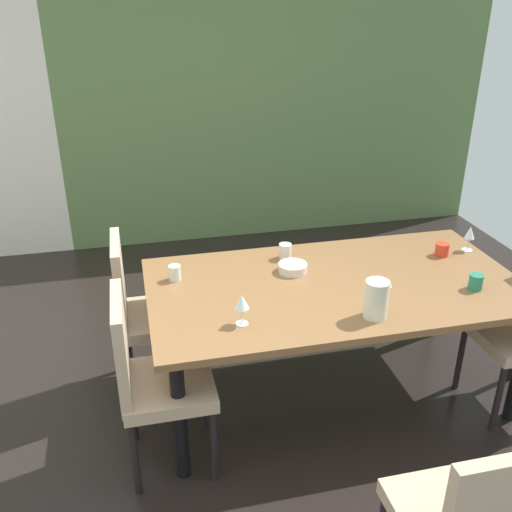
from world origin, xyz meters
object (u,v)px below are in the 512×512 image
(chair_left_near, at_px, (150,374))
(cup_south, at_px, (285,251))
(dining_table, at_px, (335,294))
(serving_bowl_near_shelf, at_px, (293,268))
(cup_corner, at_px, (442,249))
(wine_glass_near_window, at_px, (242,303))
(cup_east, at_px, (476,282))
(cup_front, at_px, (175,273))
(pitcher_center, at_px, (376,299))
(wine_glass_west, at_px, (470,234))
(chair_left_far, at_px, (143,307))

(chair_left_near, bearing_deg, cup_south, 128.85)
(dining_table, xyz_separation_m, serving_bowl_near_shelf, (-0.19, 0.19, 0.10))
(chair_left_near, relative_size, cup_corner, 11.81)
(dining_table, relative_size, wine_glass_near_window, 12.99)
(dining_table, distance_m, cup_corner, 0.79)
(cup_east, distance_m, cup_front, 1.64)
(pitcher_center, bearing_deg, wine_glass_west, 34.39)
(wine_glass_near_window, relative_size, wine_glass_west, 1.00)
(serving_bowl_near_shelf, relative_size, cup_south, 1.81)
(wine_glass_near_window, relative_size, cup_south, 1.73)
(wine_glass_near_window, distance_m, cup_corner, 1.44)
(chair_left_near, height_order, chair_left_far, chair_left_far)
(dining_table, xyz_separation_m, wine_glass_west, (0.95, 0.22, 0.18))
(dining_table, xyz_separation_m, pitcher_center, (0.07, -0.38, 0.17))
(cup_south, distance_m, cup_corner, 0.96)
(cup_east, bearing_deg, pitcher_center, -167.36)
(wine_glass_near_window, xyz_separation_m, pitcher_center, (0.66, -0.08, -0.02))
(cup_east, xyz_separation_m, cup_front, (-1.57, 0.47, 0.00))
(wine_glass_near_window, xyz_separation_m, cup_east, (1.30, 0.06, -0.08))
(chair_left_far, xyz_separation_m, cup_south, (0.87, 0.05, 0.25))
(dining_table, distance_m, wine_glass_near_window, 0.69)
(chair_left_far, bearing_deg, dining_table, 72.79)
(cup_south, relative_size, pitcher_center, 0.46)
(wine_glass_near_window, height_order, wine_glass_west, same)
(wine_glass_near_window, bearing_deg, wine_glass_west, 18.69)
(cup_east, bearing_deg, wine_glass_near_window, -177.29)
(cup_front, distance_m, cup_corner, 1.62)
(cup_south, xyz_separation_m, pitcher_center, (0.25, -0.75, 0.05))
(wine_glass_near_window, bearing_deg, cup_front, 116.75)
(wine_glass_west, relative_size, cup_front, 1.81)
(serving_bowl_near_shelf, relative_size, pitcher_center, 0.83)
(wine_glass_west, xyz_separation_m, pitcher_center, (-0.88, -0.60, -0.01))
(wine_glass_west, distance_m, cup_south, 1.15)
(wine_glass_near_window, distance_m, wine_glass_west, 1.63)
(cup_east, relative_size, cup_front, 0.97)
(cup_east, distance_m, cup_corner, 0.43)
(chair_left_near, bearing_deg, dining_table, 107.22)
(serving_bowl_near_shelf, distance_m, cup_east, 1.00)
(chair_left_far, bearing_deg, chair_left_near, 0.03)
(serving_bowl_near_shelf, distance_m, pitcher_center, 0.63)
(chair_left_near, bearing_deg, cup_front, 161.48)
(chair_left_far, xyz_separation_m, wine_glass_near_window, (0.46, -0.62, 0.32))
(chair_left_far, xyz_separation_m, wine_glass_west, (2.00, -0.10, 0.31))
(wine_glass_west, xyz_separation_m, serving_bowl_near_shelf, (-1.14, -0.04, -0.09))
(dining_table, xyz_separation_m, chair_left_far, (-1.05, 0.33, -0.13))
(chair_left_far, bearing_deg, cup_south, 93.05)
(dining_table, height_order, chair_left_far, chair_left_far)
(wine_glass_west, distance_m, pitcher_center, 1.07)
(chair_left_far, distance_m, cup_front, 0.32)
(dining_table, xyz_separation_m, wine_glass_near_window, (-0.59, -0.30, 0.19))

